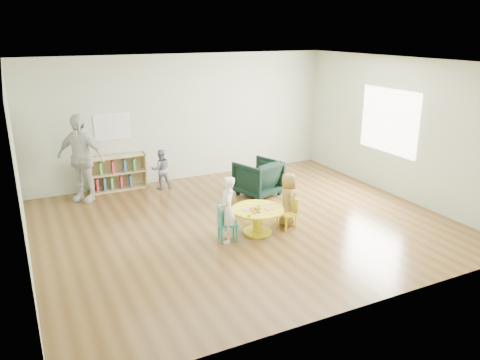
{
  "coord_description": "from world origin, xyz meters",
  "views": [
    {
      "loc": [
        -3.46,
        -6.88,
        3.32
      ],
      "look_at": [
        -0.22,
        -0.3,
        0.93
      ],
      "focal_mm": 35.0,
      "sensor_mm": 36.0,
      "label": 1
    }
  ],
  "objects_px": {
    "armchair": "(258,178)",
    "adult_caretaker": "(81,158)",
    "kid_chair_right": "(288,212)",
    "kid_chair_left": "(225,222)",
    "child_right": "(288,199)",
    "child_left": "(227,210)",
    "activity_table": "(258,216)",
    "bookshelf": "(117,173)",
    "toddler": "(161,169)"
  },
  "relations": [
    {
      "from": "armchair",
      "to": "child_right",
      "type": "distance_m",
      "value": 1.63
    },
    {
      "from": "child_left",
      "to": "child_right",
      "type": "bearing_deg",
      "value": 120.2
    },
    {
      "from": "kid_chair_right",
      "to": "armchair",
      "type": "xyz_separation_m",
      "value": [
        0.32,
        1.71,
        0.08
      ]
    },
    {
      "from": "kid_chair_left",
      "to": "child_left",
      "type": "height_order",
      "value": "child_left"
    },
    {
      "from": "activity_table",
      "to": "toddler",
      "type": "relative_size",
      "value": 1.01
    },
    {
      "from": "kid_chair_left",
      "to": "child_left",
      "type": "relative_size",
      "value": 0.53
    },
    {
      "from": "kid_chair_left",
      "to": "armchair",
      "type": "relative_size",
      "value": 0.71
    },
    {
      "from": "kid_chair_right",
      "to": "toddler",
      "type": "bearing_deg",
      "value": 13.91
    },
    {
      "from": "kid_chair_right",
      "to": "bookshelf",
      "type": "distance_m",
      "value": 4.03
    },
    {
      "from": "kid_chair_left",
      "to": "kid_chair_right",
      "type": "relative_size",
      "value": 1.08
    },
    {
      "from": "kid_chair_left",
      "to": "kid_chair_right",
      "type": "bearing_deg",
      "value": 102.82
    },
    {
      "from": "armchair",
      "to": "toddler",
      "type": "xyz_separation_m",
      "value": [
        -1.68,
        1.27,
        0.07
      ]
    },
    {
      "from": "bookshelf",
      "to": "child_left",
      "type": "relative_size",
      "value": 1.1
    },
    {
      "from": "kid_chair_left",
      "to": "kid_chair_right",
      "type": "height_order",
      "value": "kid_chair_left"
    },
    {
      "from": "activity_table",
      "to": "child_left",
      "type": "distance_m",
      "value": 0.64
    },
    {
      "from": "armchair",
      "to": "child_left",
      "type": "xyz_separation_m",
      "value": [
        -1.5,
        -1.74,
        0.18
      ]
    },
    {
      "from": "activity_table",
      "to": "armchair",
      "type": "xyz_separation_m",
      "value": [
        0.91,
        1.68,
        0.06
      ]
    },
    {
      "from": "armchair",
      "to": "kid_chair_left",
      "type": "bearing_deg",
      "value": 29.19
    },
    {
      "from": "bookshelf",
      "to": "toddler",
      "type": "distance_m",
      "value": 0.95
    },
    {
      "from": "bookshelf",
      "to": "toddler",
      "type": "height_order",
      "value": "toddler"
    },
    {
      "from": "toddler",
      "to": "child_right",
      "type": "bearing_deg",
      "value": 124.25
    },
    {
      "from": "adult_caretaker",
      "to": "child_left",
      "type": "bearing_deg",
      "value": -18.21
    },
    {
      "from": "activity_table",
      "to": "bookshelf",
      "type": "distance_m",
      "value": 3.71
    },
    {
      "from": "activity_table",
      "to": "child_left",
      "type": "bearing_deg",
      "value": -174.05
    },
    {
      "from": "armchair",
      "to": "child_right",
      "type": "relative_size",
      "value": 0.85
    },
    {
      "from": "kid_chair_left",
      "to": "adult_caretaker",
      "type": "xyz_separation_m",
      "value": [
        -1.77,
        2.97,
        0.57
      ]
    },
    {
      "from": "bookshelf",
      "to": "armchair",
      "type": "distance_m",
      "value": 3.04
    },
    {
      "from": "armchair",
      "to": "adult_caretaker",
      "type": "relative_size",
      "value": 0.46
    },
    {
      "from": "bookshelf",
      "to": "adult_caretaker",
      "type": "height_order",
      "value": "adult_caretaker"
    },
    {
      "from": "child_right",
      "to": "armchair",
      "type": "bearing_deg",
      "value": 3.43
    },
    {
      "from": "toddler",
      "to": "armchair",
      "type": "bearing_deg",
      "value": 151.03
    },
    {
      "from": "kid_chair_right",
      "to": "child_left",
      "type": "distance_m",
      "value": 1.21
    },
    {
      "from": "toddler",
      "to": "kid_chair_right",
      "type": "bearing_deg",
      "value": 122.59
    },
    {
      "from": "kid_chair_right",
      "to": "adult_caretaker",
      "type": "height_order",
      "value": "adult_caretaker"
    },
    {
      "from": "kid_chair_right",
      "to": "armchair",
      "type": "bearing_deg",
      "value": -21.37
    },
    {
      "from": "kid_chair_left",
      "to": "bookshelf",
      "type": "bearing_deg",
      "value": -149.41
    },
    {
      "from": "activity_table",
      "to": "adult_caretaker",
      "type": "bearing_deg",
      "value": 128.91
    },
    {
      "from": "activity_table",
      "to": "kid_chair_left",
      "type": "bearing_deg",
      "value": -178.7
    },
    {
      "from": "armchair",
      "to": "child_left",
      "type": "distance_m",
      "value": 2.31
    },
    {
      "from": "kid_chair_left",
      "to": "child_right",
      "type": "height_order",
      "value": "child_right"
    },
    {
      "from": "armchair",
      "to": "adult_caretaker",
      "type": "bearing_deg",
      "value": -39.94
    },
    {
      "from": "adult_caretaker",
      "to": "child_right",
      "type": "bearing_deg",
      "value": -2.47
    },
    {
      "from": "adult_caretaker",
      "to": "toddler",
      "type": "bearing_deg",
      "value": 40.9
    },
    {
      "from": "activity_table",
      "to": "adult_caretaker",
      "type": "relative_size",
      "value": 0.5
    },
    {
      "from": "child_left",
      "to": "child_right",
      "type": "relative_size",
      "value": 1.15
    },
    {
      "from": "activity_table",
      "to": "kid_chair_right",
      "type": "bearing_deg",
      "value": -2.58
    },
    {
      "from": "kid_chair_right",
      "to": "adult_caretaker",
      "type": "bearing_deg",
      "value": 34.31
    },
    {
      "from": "bookshelf",
      "to": "child_right",
      "type": "height_order",
      "value": "child_right"
    },
    {
      "from": "bookshelf",
      "to": "adult_caretaker",
      "type": "xyz_separation_m",
      "value": [
        -0.74,
        -0.37,
        0.51
      ]
    },
    {
      "from": "child_right",
      "to": "adult_caretaker",
      "type": "xyz_separation_m",
      "value": [
        -3.03,
        2.87,
        0.41
      ]
    }
  ]
}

